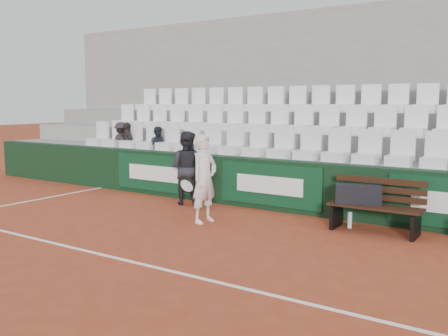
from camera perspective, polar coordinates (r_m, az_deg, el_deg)
ground at (r=6.76m, az=-9.13°, el=-10.88°), size 80.00×80.00×0.00m
court_baseline at (r=6.76m, az=-9.13°, el=-10.84°), size 18.00×0.06×0.01m
back_barrier at (r=9.83m, az=7.06°, el=-2.04°), size 18.00×0.34×1.00m
grandstand_tier_front at (r=10.42m, az=8.27°, el=-1.53°), size 18.00×0.95×1.00m
grandstand_tier_mid at (r=11.25m, az=10.36°, el=0.24°), size 18.00×0.95×1.45m
grandstand_tier_back at (r=12.10m, az=12.16°, el=1.77°), size 18.00×0.95×1.90m
grandstand_rear_wall at (r=12.63m, az=13.36°, el=7.65°), size 18.00×0.30×4.40m
seat_row_front at (r=10.17m, az=7.94°, el=2.88°), size 11.90×0.44×0.63m
seat_row_mid at (r=11.01m, az=10.13°, el=5.53°), size 11.90×0.44×0.63m
seat_row_back at (r=11.88m, az=12.02°, el=7.78°), size 11.90×0.44×0.63m
bench_left at (r=8.56m, az=16.82°, el=-5.62°), size 1.50×0.56×0.45m
sports_bag_left at (r=8.59m, az=15.10°, el=-2.91°), size 0.80×0.55×0.32m
water_bottle_near at (r=8.79m, az=14.17°, el=-5.77°), size 0.08×0.08×0.28m
tennis_player at (r=8.81m, az=-2.27°, el=-1.24°), size 0.71×0.60×1.57m
ball_kid at (r=10.41m, az=-4.30°, el=0.01°), size 0.84×0.71×1.54m
spectator_a at (r=13.06m, az=-11.69°, el=4.78°), size 0.78×0.58×1.08m
spectator_b at (r=12.90m, az=-11.01°, el=4.77°), size 0.68×0.48×1.08m
spectator_c at (r=12.23m, az=-7.67°, el=4.50°), size 0.60×0.54×1.00m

